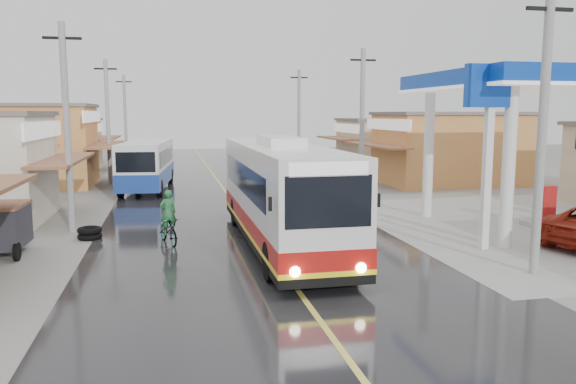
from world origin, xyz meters
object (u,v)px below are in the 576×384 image
second_bus (147,164)px  tricycle_near (3,226)px  tyre_stack (90,233)px  cyclist (169,226)px  coach_bus (280,193)px

second_bus → tricycle_near: 15.72m
tyre_stack → cyclist: bearing=-25.8°
coach_bus → tricycle_near: coach_bus is taller
coach_bus → tyre_stack: size_ratio=13.70×
coach_bus → tyre_stack: coach_bus is taller
second_bus → tricycle_near: size_ratio=4.00×
cyclist → tyre_stack: 3.20m
tyre_stack → tricycle_near: bearing=-142.1°
coach_bus → tricycle_near: bearing=177.3°
coach_bus → cyclist: size_ratio=6.19×
tricycle_near → tyre_stack: (2.41, 1.88, -0.74)m
cyclist → tricycle_near: cyclist is taller
coach_bus → second_bus: (-5.09, 15.58, -0.26)m
coach_bus → tricycle_near: 9.17m
tricycle_near → tyre_stack: 3.15m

